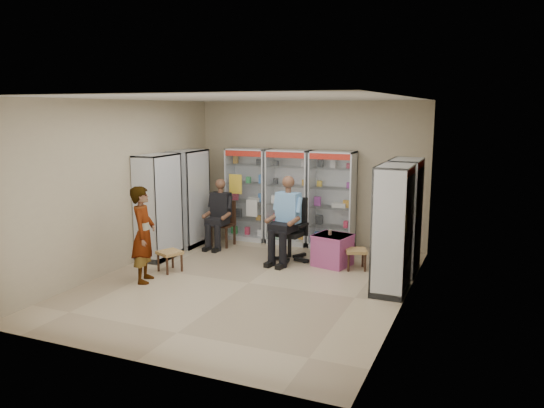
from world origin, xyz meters
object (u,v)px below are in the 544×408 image
at_px(cabinet_back_mid, 289,197).
at_px(cabinet_right_near, 393,230).
at_px(cabinet_left_near, 158,207).
at_px(standing_man, 144,234).
at_px(cabinet_right_far, 404,216).
at_px(cabinet_back_left, 248,194).
at_px(cabinet_left_far, 189,198).
at_px(wooden_chair, 223,224).
at_px(pink_trunk, 333,250).
at_px(seated_shopkeeper, 289,222).
at_px(cabinet_back_right, 332,200).
at_px(woven_stool_b, 170,261).
at_px(woven_stool_a, 356,259).
at_px(office_chair, 290,230).

distance_m(cabinet_back_mid, cabinet_right_near, 3.41).
xyz_separation_m(cabinet_left_near, standing_man, (0.59, -1.28, -0.20)).
xyz_separation_m(cabinet_back_mid, cabinet_right_far, (2.58, -1.13, 0.00)).
bearing_deg(standing_man, cabinet_back_left, -27.77).
bearing_deg(cabinet_right_far, cabinet_left_far, 87.43).
bearing_deg(wooden_chair, cabinet_right_far, -6.04).
bearing_deg(pink_trunk, seated_shopkeeper, -176.16).
height_order(cabinet_back_left, cabinet_left_near, same).
relative_size(cabinet_back_right, seated_shopkeeper, 1.31).
distance_m(pink_trunk, standing_man, 3.39).
bearing_deg(cabinet_back_left, pink_trunk, -28.07).
height_order(cabinet_right_far, wooden_chair, cabinet_right_far).
xyz_separation_m(cabinet_back_left, woven_stool_b, (-0.26, -2.69, -0.82)).
bearing_deg(cabinet_back_mid, woven_stool_b, -114.29).
distance_m(cabinet_back_left, pink_trunk, 2.68).
bearing_deg(standing_man, woven_stool_a, -78.44).
bearing_deg(pink_trunk, cabinet_back_left, 151.93).
xyz_separation_m(cabinet_right_far, office_chair, (-2.09, -0.09, -0.40)).
distance_m(cabinet_right_near, cabinet_left_far, 4.65).
relative_size(wooden_chair, office_chair, 0.79).
bearing_deg(cabinet_left_far, cabinet_back_left, 135.00).
distance_m(cabinet_back_left, cabinet_left_near, 2.23).
height_order(cabinet_left_far, cabinet_left_near, same).
xyz_separation_m(cabinet_back_mid, standing_man, (-1.29, -3.31, -0.20)).
height_order(office_chair, pink_trunk, office_chair).
bearing_deg(cabinet_right_far, woven_stool_b, 112.32).
relative_size(wooden_chair, woven_stool_b, 2.56).
distance_m(cabinet_back_right, standing_man, 4.00).
distance_m(cabinet_left_near, wooden_chair, 1.56).
height_order(cabinet_back_left, wooden_chair, cabinet_back_left).
distance_m(cabinet_back_left, seated_shopkeeper, 1.94).
xyz_separation_m(cabinet_left_near, wooden_chair, (0.68, 1.30, -0.53)).
distance_m(office_chair, woven_stool_b, 2.28).
height_order(cabinet_back_left, cabinet_back_mid, same).
relative_size(office_chair, pink_trunk, 2.00).
distance_m(cabinet_back_right, cabinet_left_near, 3.48).
bearing_deg(woven_stool_b, cabinet_right_far, 22.32).
distance_m(cabinet_left_far, pink_trunk, 3.30).
relative_size(cabinet_left_near, woven_stool_b, 5.44).
xyz_separation_m(cabinet_back_left, cabinet_left_near, (-0.93, -2.03, 0.00)).
relative_size(cabinet_back_left, cabinet_right_far, 1.00).
height_order(cabinet_back_mid, cabinet_back_right, same).
distance_m(cabinet_back_mid, cabinet_left_near, 2.77).
relative_size(cabinet_back_mid, cabinet_right_far, 1.00).
distance_m(cabinet_back_right, woven_stool_a, 1.73).
xyz_separation_m(cabinet_back_right, cabinet_right_far, (1.63, -1.13, 0.00)).
bearing_deg(seated_shopkeeper, cabinet_left_far, -179.26).
xyz_separation_m(cabinet_left_far, woven_stool_b, (0.67, -1.76, -0.82)).
bearing_deg(woven_stool_a, cabinet_back_mid, 144.45).
bearing_deg(cabinet_left_near, cabinet_back_right, 125.65).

